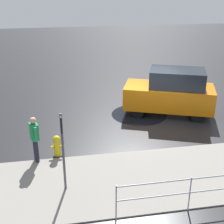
# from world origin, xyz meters

# --- Properties ---
(ground_plane) EXTENTS (60.00, 60.00, 0.00)m
(ground_plane) POSITION_xyz_m (0.00, 0.00, 0.00)
(ground_plane) COLOR black
(kerb_strip) EXTENTS (24.00, 3.20, 0.04)m
(kerb_strip) POSITION_xyz_m (0.00, 4.20, 0.02)
(kerb_strip) COLOR gray
(kerb_strip) RESTS_ON ground
(moving_hatchback) EXTENTS (4.25, 2.98, 2.06)m
(moving_hatchback) POSITION_xyz_m (-1.17, -0.53, 1.03)
(moving_hatchback) COLOR orange
(moving_hatchback) RESTS_ON ground
(fire_hydrant) EXTENTS (0.42, 0.31, 0.80)m
(fire_hydrant) POSITION_xyz_m (3.92, 2.44, 0.40)
(fire_hydrant) COLOR gold
(fire_hydrant) RESTS_ON ground
(pedestrian) EXTENTS (0.33, 0.55, 1.62)m
(pedestrian) POSITION_xyz_m (4.61, 2.64, 0.96)
(pedestrian) COLOR #1E8C4C
(pedestrian) RESTS_ON ground
(sign_post) EXTENTS (0.07, 0.44, 2.40)m
(sign_post) POSITION_xyz_m (3.72, 4.33, 1.58)
(sign_post) COLOR #4C4C51
(sign_post) RESTS_ON ground
(puddle_patch) EXTENTS (2.48, 2.48, 0.01)m
(puddle_patch) POSITION_xyz_m (0.24, -0.63, 0.00)
(puddle_patch) COLOR black
(puddle_patch) RESTS_ON ground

